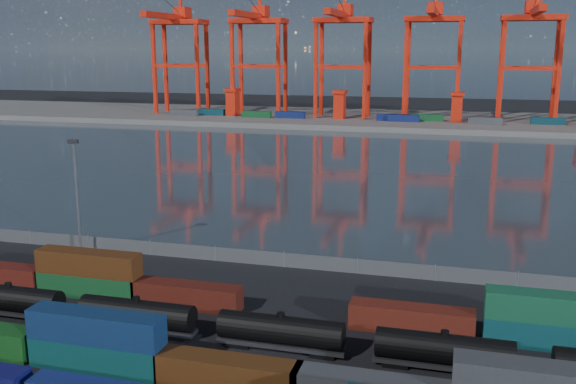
# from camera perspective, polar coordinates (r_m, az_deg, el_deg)

# --- Properties ---
(ground) EXTENTS (700.00, 700.00, 0.00)m
(ground) POSITION_cam_1_polar(r_m,az_deg,el_deg) (63.24, -7.40, -14.71)
(ground) COLOR black
(ground) RESTS_ON ground
(harbor_water) EXTENTS (700.00, 700.00, 0.00)m
(harbor_water) POSITION_cam_1_polar(r_m,az_deg,el_deg) (160.87, 7.03, 2.14)
(harbor_water) COLOR #2B373E
(harbor_water) RESTS_ON ground
(far_quay) EXTENTS (700.00, 70.00, 2.00)m
(far_quay) POSITION_cam_1_polar(r_m,az_deg,el_deg) (264.11, 10.37, 6.31)
(far_quay) COLOR #514F4C
(far_quay) RESTS_ON ground
(container_row_mid) EXTENTS (141.96, 2.63, 5.61)m
(container_row_mid) POSITION_cam_1_polar(r_m,az_deg,el_deg) (60.48, -11.85, -14.24)
(container_row_mid) COLOR #424447
(container_row_mid) RESTS_ON ground
(container_row_north) EXTENTS (142.78, 2.62, 5.58)m
(container_row_north) POSITION_cam_1_polar(r_m,az_deg,el_deg) (70.05, 3.95, -9.99)
(container_row_north) COLOR navy
(container_row_north) RESTS_ON ground
(tanker_string) EXTENTS (136.87, 2.76, 3.96)m
(tanker_string) POSITION_cam_1_polar(r_m,az_deg,el_deg) (69.43, -13.27, -10.57)
(tanker_string) COLOR black
(tanker_string) RESTS_ON ground
(waterfront_fence) EXTENTS (160.12, 0.12, 2.20)m
(waterfront_fence) POSITION_cam_1_polar(r_m,az_deg,el_deg) (87.30, -0.35, -6.05)
(waterfront_fence) COLOR #595B5E
(waterfront_fence) RESTS_ON ground
(yard_light_mast) EXTENTS (1.60, 0.40, 16.60)m
(yard_light_mast) POSITION_cam_1_polar(r_m,az_deg,el_deg) (95.64, -18.28, 0.11)
(yard_light_mast) COLOR slate
(yard_light_mast) RESTS_ON ground
(gantry_cranes) EXTENTS (197.26, 42.74, 57.88)m
(gantry_cranes) POSITION_cam_1_polar(r_m,az_deg,el_deg) (256.96, 8.83, 13.90)
(gantry_cranes) COLOR red
(gantry_cranes) RESTS_ON ground
(quay_containers) EXTENTS (172.58, 10.99, 2.60)m
(quay_containers) POSITION_cam_1_polar(r_m,az_deg,el_deg) (250.68, 7.58, 6.61)
(quay_containers) COLOR navy
(quay_containers) RESTS_ON far_quay
(straddle_carriers) EXTENTS (140.00, 7.00, 11.10)m
(straddle_carriers) POSITION_cam_1_polar(r_m,az_deg,el_deg) (253.77, 9.66, 7.64)
(straddle_carriers) COLOR red
(straddle_carriers) RESTS_ON far_quay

